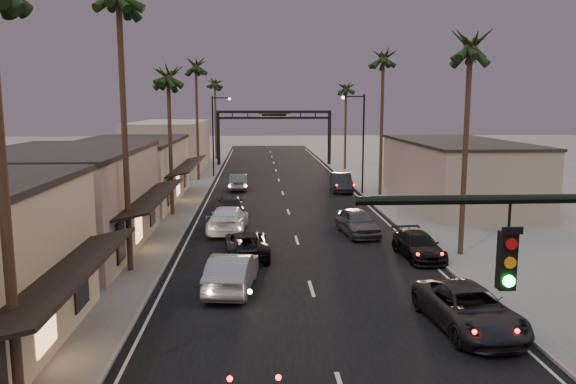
{
  "coord_description": "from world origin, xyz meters",
  "views": [
    {
      "loc": [
        -2.4,
        -4.92,
        8.16
      ],
      "look_at": [
        -0.37,
        30.93,
        2.5
      ],
      "focal_mm": 35.0,
      "sensor_mm": 36.0,
      "label": 1
    }
  ],
  "objects": [
    {
      "name": "ground",
      "position": [
        0.0,
        40.0,
        0.0
      ],
      "size": [
        200.0,
        200.0,
        0.0
      ],
      "primitive_type": "plane",
      "color": "slate",
      "rests_on": "ground"
    },
    {
      "name": "road",
      "position": [
        0.0,
        45.0,
        0.0
      ],
      "size": [
        14.0,
        120.0,
        0.02
      ],
      "primitive_type": "cube",
      "color": "black",
      "rests_on": "ground"
    },
    {
      "name": "sidewalk_left",
      "position": [
        -9.5,
        52.0,
        0.06
      ],
      "size": [
        5.0,
        92.0,
        0.12
      ],
      "primitive_type": "cube",
      "color": "slate",
      "rests_on": "ground"
    },
    {
      "name": "sidewalk_right",
      "position": [
        9.5,
        52.0,
        0.06
      ],
      "size": [
        5.0,
        92.0,
        0.12
      ],
      "primitive_type": "cube",
      "color": "slate",
      "rests_on": "ground"
    },
    {
      "name": "storefront_mid",
      "position": [
        -13.0,
        26.0,
        2.75
      ],
      "size": [
        8.0,
        14.0,
        5.5
      ],
      "primitive_type": "cube",
      "color": "#A59484",
      "rests_on": "ground"
    },
    {
      "name": "storefront_far",
      "position": [
        -13.0,
        42.0,
        2.5
      ],
      "size": [
        8.0,
        16.0,
        5.0
      ],
      "primitive_type": "cube",
      "color": "#C7B598",
      "rests_on": "ground"
    },
    {
      "name": "storefront_dist",
      "position": [
        -13.0,
        65.0,
        3.0
      ],
      "size": [
        8.0,
        20.0,
        6.0
      ],
      "primitive_type": "cube",
      "color": "#A59484",
      "rests_on": "ground"
    },
    {
      "name": "building_right",
      "position": [
        14.0,
        40.0,
        2.5
      ],
      "size": [
        8.0,
        18.0,
        5.0
      ],
      "primitive_type": "cube",
      "color": "#A59484",
      "rests_on": "ground"
    },
    {
      "name": "arch",
      "position": [
        0.0,
        70.0,
        5.53
      ],
      "size": [
        15.2,
        0.4,
        7.27
      ],
      "color": "black",
      "rests_on": "ground"
    },
    {
      "name": "streetlight_right",
      "position": [
        6.92,
        45.0,
        5.33
      ],
      "size": [
        2.13,
        0.3,
        9.0
      ],
      "color": "black",
      "rests_on": "ground"
    },
    {
      "name": "streetlight_left",
      "position": [
        -6.92,
        58.0,
        5.33
      ],
      "size": [
        2.13,
        0.3,
        9.0
      ],
      "color": "black",
      "rests_on": "ground"
    },
    {
      "name": "palm_lc",
      "position": [
        -8.6,
        36.0,
        10.47
      ],
      "size": [
        3.2,
        3.2,
        12.2
      ],
      "color": "#38281C",
      "rests_on": "ground"
    },
    {
      "name": "palm_ld",
      "position": [
        -8.6,
        55.0,
        12.42
      ],
      "size": [
        3.2,
        3.2,
        14.2
      ],
      "color": "#38281C",
      "rests_on": "ground"
    },
    {
      "name": "palm_ra",
      "position": [
        8.6,
        24.0,
        11.44
      ],
      "size": [
        3.2,
        3.2,
        13.2
      ],
      "color": "#38281C",
      "rests_on": "ground"
    },
    {
      "name": "palm_rb",
      "position": [
        8.6,
        44.0,
        12.42
      ],
      "size": [
        3.2,
        3.2,
        14.2
      ],
      "color": "#38281C",
      "rests_on": "ground"
    },
    {
      "name": "palm_rc",
      "position": [
        8.6,
        64.0,
        10.47
      ],
      "size": [
        3.2,
        3.2,
        12.2
      ],
      "color": "#38281C",
      "rests_on": "ground"
    },
    {
      "name": "palm_far",
      "position": [
        -8.3,
        78.0,
        11.44
      ],
      "size": [
        3.2,
        3.2,
        13.2
      ],
      "color": "#38281C",
      "rests_on": "ground"
    },
    {
      "name": "oncoming_pickup",
      "position": [
        -2.97,
        24.56,
        0.69
      ],
      "size": [
        2.55,
        5.1,
        1.39
      ],
      "primitive_type": "imported",
      "rotation": [
        0.0,
        0.0,
        3.19
      ],
      "color": "black",
      "rests_on": "ground"
    },
    {
      "name": "oncoming_silver",
      "position": [
        -3.51,
        19.06,
        0.83
      ],
      "size": [
        2.38,
        5.23,
        1.66
      ],
      "primitive_type": "imported",
      "rotation": [
        0.0,
        0.0,
        3.02
      ],
      "color": "gray",
      "rests_on": "ground"
    },
    {
      "name": "oncoming_white",
      "position": [
        -4.26,
        30.53,
        0.83
      ],
      "size": [
        2.66,
        5.87,
        1.67
      ],
      "primitive_type": "imported",
      "rotation": [
        0.0,
        0.0,
        3.08
      ],
      "color": "white",
      "rests_on": "ground"
    },
    {
      "name": "oncoming_dgrey",
      "position": [
        -4.33,
        36.03,
        0.77
      ],
      "size": [
        2.18,
        4.66,
        1.54
      ],
      "primitive_type": "imported",
      "rotation": [
        0.0,
        0.0,
        3.22
      ],
      "color": "black",
      "rests_on": "ground"
    },
    {
      "name": "oncoming_grey_far",
      "position": [
        -4.13,
        48.4,
        0.77
      ],
      "size": [
        1.64,
        4.68,
        1.54
      ],
      "primitive_type": "imported",
      "rotation": [
        0.0,
        0.0,
        3.14
      ],
      "color": "#525257",
      "rests_on": "ground"
    },
    {
      "name": "curbside_near",
      "position": [
        5.3,
        14.2,
        0.77
      ],
      "size": [
        3.08,
        5.78,
        1.55
      ],
      "primitive_type": "imported",
      "rotation": [
        0.0,
        0.0,
        0.09
      ],
      "color": "black",
      "rests_on": "ground"
    },
    {
      "name": "curbside_black",
      "position": [
        6.2,
        23.74,
        0.67
      ],
      "size": [
        2.2,
        4.75,
        1.34
      ],
      "primitive_type": "imported",
      "rotation": [
        0.0,
        0.0,
        0.07
      ],
      "color": "black",
      "rests_on": "ground"
    },
    {
      "name": "curbside_grey",
      "position": [
        3.9,
        29.24,
        0.81
      ],
      "size": [
        2.53,
        4.99,
        1.63
      ],
      "primitive_type": "imported",
      "rotation": [
        0.0,
        0.0,
        0.13
      ],
      "color": "#434348",
      "rests_on": "ground"
    },
    {
      "name": "curbside_far",
      "position": [
        5.53,
        46.85,
        0.86
      ],
      "size": [
        2.03,
        5.27,
        1.71
      ],
      "primitive_type": "imported",
      "rotation": [
        0.0,
        0.0,
        -0.04
      ],
      "color": "black",
      "rests_on": "ground"
    }
  ]
}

